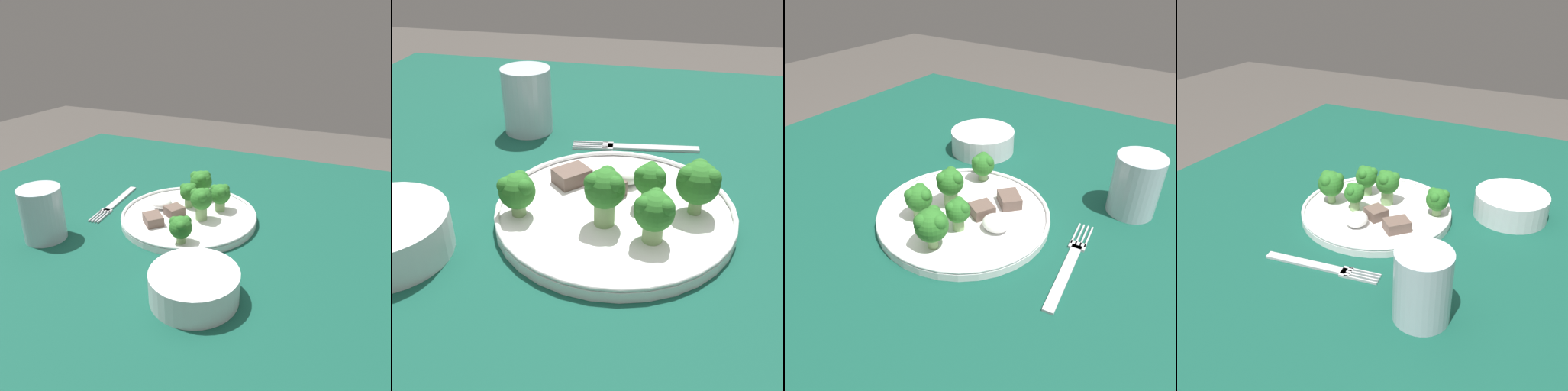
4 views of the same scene
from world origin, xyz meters
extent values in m
cube|color=#114738|center=(0.00, 0.00, 0.74)|extent=(1.18, 1.10, 0.03)
cylinder|color=brown|center=(0.53, -0.49, 0.36)|extent=(0.06, 0.06, 0.73)
cylinder|color=white|center=(-0.01, -0.06, 0.77)|extent=(0.28, 0.28, 0.01)
torus|color=white|center=(-0.01, -0.06, 0.77)|extent=(0.28, 0.28, 0.01)
cube|color=#B2B2B7|center=(0.18, -0.08, 0.76)|extent=(0.03, 0.14, 0.00)
cube|color=#B2B2B7|center=(0.17, -0.02, 0.76)|extent=(0.03, 0.02, 0.00)
cube|color=#B2B2B7|center=(0.18, 0.01, 0.76)|extent=(0.01, 0.05, 0.00)
cube|color=#B2B2B7|center=(0.17, 0.01, 0.76)|extent=(0.01, 0.05, 0.00)
cube|color=#B2B2B7|center=(0.17, 0.01, 0.76)|extent=(0.01, 0.05, 0.00)
cube|color=#B2B2B7|center=(0.16, 0.01, 0.76)|extent=(0.01, 0.05, 0.00)
cylinder|color=silver|center=(-0.12, 0.16, 0.78)|extent=(0.13, 0.13, 0.05)
cylinder|color=white|center=(-0.12, 0.16, 0.78)|extent=(0.11, 0.11, 0.03)
cylinder|color=#B2C1CC|center=(0.21, 0.12, 0.81)|extent=(0.08, 0.08, 0.10)
cylinder|color=silver|center=(0.21, 0.12, 0.79)|extent=(0.07, 0.07, 0.06)
cylinder|color=#7FA866|center=(-0.04, -0.05, 0.79)|extent=(0.02, 0.02, 0.03)
sphere|color=#286B23|center=(-0.04, -0.05, 0.82)|extent=(0.04, 0.04, 0.04)
sphere|color=#286B23|center=(-0.02, -0.05, 0.83)|extent=(0.02, 0.02, 0.02)
sphere|color=#286B23|center=(-0.04, -0.04, 0.83)|extent=(0.02, 0.02, 0.02)
sphere|color=#286B23|center=(-0.04, -0.06, 0.83)|extent=(0.02, 0.02, 0.02)
cylinder|color=#7FA866|center=(0.01, -0.15, 0.78)|extent=(0.02, 0.02, 0.02)
sphere|color=#286B23|center=(0.01, -0.15, 0.81)|extent=(0.05, 0.05, 0.05)
sphere|color=#286B23|center=(0.02, -0.15, 0.82)|extent=(0.02, 0.02, 0.02)
sphere|color=#286B23|center=(0.00, -0.13, 0.82)|extent=(0.02, 0.02, 0.02)
sphere|color=#286B23|center=(0.00, -0.16, 0.82)|extent=(0.02, 0.02, 0.02)
cylinder|color=#7FA866|center=(-0.06, -0.11, 0.78)|extent=(0.02, 0.02, 0.02)
sphere|color=#286B23|center=(-0.06, -0.11, 0.81)|extent=(0.04, 0.04, 0.04)
sphere|color=#286B23|center=(-0.04, -0.11, 0.82)|extent=(0.02, 0.02, 0.02)
sphere|color=#286B23|center=(-0.06, -0.09, 0.82)|extent=(0.02, 0.02, 0.02)
sphere|color=#286B23|center=(-0.06, -0.12, 0.82)|extent=(0.02, 0.02, 0.02)
cylinder|color=#7FA866|center=(-0.04, 0.05, 0.78)|extent=(0.02, 0.02, 0.02)
sphere|color=#286B23|center=(-0.04, 0.05, 0.80)|extent=(0.04, 0.04, 0.04)
sphere|color=#286B23|center=(-0.03, 0.05, 0.81)|extent=(0.02, 0.02, 0.02)
sphere|color=#286B23|center=(-0.05, 0.06, 0.81)|extent=(0.02, 0.02, 0.02)
sphere|color=#286B23|center=(-0.05, 0.04, 0.81)|extent=(0.02, 0.02, 0.02)
cylinder|color=#7FA866|center=(0.01, -0.09, 0.78)|extent=(0.02, 0.02, 0.02)
sphere|color=#286B23|center=(0.01, -0.09, 0.81)|extent=(0.04, 0.04, 0.04)
sphere|color=#286B23|center=(0.02, -0.09, 0.81)|extent=(0.02, 0.02, 0.02)
sphere|color=#286B23|center=(0.01, -0.08, 0.81)|extent=(0.02, 0.02, 0.02)
sphere|color=#286B23|center=(0.01, -0.10, 0.81)|extent=(0.02, 0.02, 0.02)
cube|color=brown|center=(0.02, -0.04, 0.78)|extent=(0.04, 0.05, 0.02)
cube|color=brown|center=(0.04, 0.01, 0.78)|extent=(0.05, 0.05, 0.02)
ellipsoid|color=white|center=(0.06, -0.06, 0.78)|extent=(0.04, 0.04, 0.02)
camera|label=1|loc=(-0.31, 0.57, 1.13)|focal=35.00mm
camera|label=2|loc=(-0.44, -0.12, 1.07)|focal=42.00mm
camera|label=3|loc=(0.30, -0.45, 1.13)|focal=35.00mm
camera|label=4|loc=(0.65, 0.28, 1.18)|focal=42.00mm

